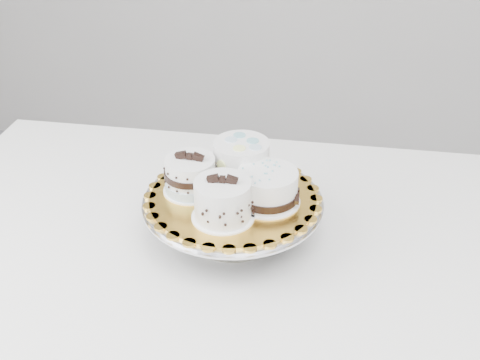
% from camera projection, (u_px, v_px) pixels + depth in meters
% --- Properties ---
extents(table, '(1.32, 0.94, 0.75)m').
position_uv_depth(table, '(221.00, 268.00, 1.18)').
color(table, white).
rests_on(table, floor).
extents(cake_stand, '(0.33, 0.33, 0.09)m').
position_uv_depth(cake_stand, '(233.00, 211.00, 1.11)').
color(cake_stand, gray).
rests_on(cake_stand, table).
extents(cake_board, '(0.37, 0.37, 0.00)m').
position_uv_depth(cake_board, '(233.00, 197.00, 1.10)').
color(cake_board, gold).
rests_on(cake_board, cake_stand).
extents(cake_swirl, '(0.11, 0.11, 0.09)m').
position_uv_depth(cake_swirl, '(223.00, 201.00, 1.02)').
color(cake_swirl, white).
rests_on(cake_swirl, cake_board).
extents(cake_banded, '(0.10, 0.10, 0.08)m').
position_uv_depth(cake_banded, '(191.00, 176.00, 1.10)').
color(cake_banded, white).
rests_on(cake_banded, cake_board).
extents(cake_dots, '(0.13, 0.13, 0.08)m').
position_uv_depth(cake_dots, '(241.00, 160.00, 1.13)').
color(cake_dots, white).
rests_on(cake_dots, cake_board).
extents(cake_ribbon, '(0.13, 0.12, 0.07)m').
position_uv_depth(cake_ribbon, '(268.00, 188.00, 1.07)').
color(cake_ribbon, white).
rests_on(cake_ribbon, cake_board).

